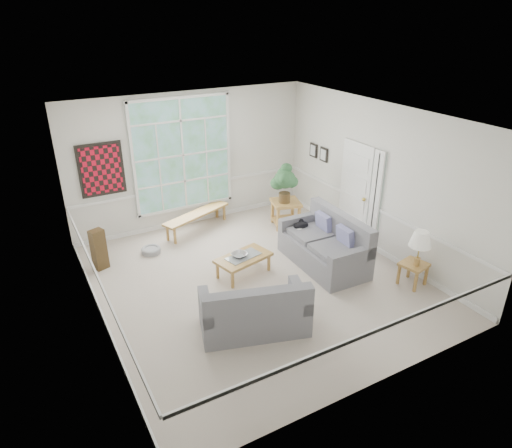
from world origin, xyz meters
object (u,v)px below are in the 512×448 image
at_px(loveseat_front, 254,304).
at_px(loveseat_right, 324,241).
at_px(end_table, 285,214).
at_px(side_table, 412,274).
at_px(coffee_table, 244,265).

bearing_deg(loveseat_front, loveseat_right, 43.86).
xyz_separation_m(loveseat_right, end_table, (0.30, 1.84, -0.20)).
distance_m(loveseat_right, side_table, 1.71).
relative_size(loveseat_right, loveseat_front, 1.14).
distance_m(loveseat_front, end_table, 3.80).
distance_m(loveseat_right, end_table, 1.87).
bearing_deg(coffee_table, loveseat_front, -125.38).
height_order(loveseat_right, side_table, loveseat_right).
bearing_deg(end_table, side_table, -78.12).
bearing_deg(side_table, end_table, 101.88).
bearing_deg(end_table, loveseat_right, -99.24).
xyz_separation_m(loveseat_right, coffee_table, (-1.53, 0.41, -0.31)).
bearing_deg(loveseat_front, end_table, 67.19).
relative_size(loveseat_right, coffee_table, 1.81).
height_order(end_table, side_table, end_table).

